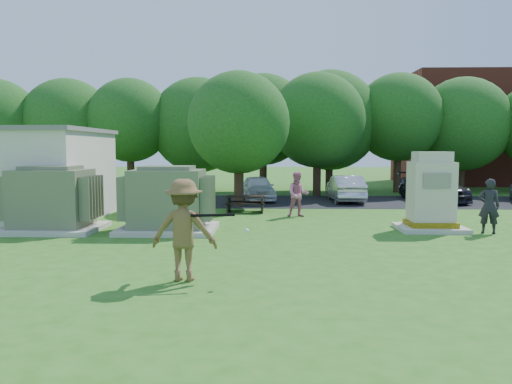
{
  "coord_description": "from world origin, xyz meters",
  "views": [
    {
      "loc": [
        0.44,
        -11.06,
        2.62
      ],
      "look_at": [
        0.0,
        4.0,
        1.3
      ],
      "focal_mm": 35.0,
      "sensor_mm": 36.0,
      "label": 1
    }
  ],
  "objects_px": {
    "transformer_left": "(52,200)",
    "car_dark": "(433,187)",
    "generator_cabinet": "(431,196)",
    "picnic_table": "(245,202)",
    "transformer_right": "(168,201)",
    "person_at_picnic": "(298,194)",
    "car_white": "(258,188)",
    "person_by_generator": "(489,206)",
    "batter": "(184,230)",
    "car_silver_a": "(345,189)"
  },
  "relations": [
    {
      "from": "transformer_left",
      "to": "car_dark",
      "type": "height_order",
      "value": "transformer_left"
    },
    {
      "from": "generator_cabinet",
      "to": "picnic_table",
      "type": "height_order",
      "value": "generator_cabinet"
    },
    {
      "from": "generator_cabinet",
      "to": "picnic_table",
      "type": "xyz_separation_m",
      "value": [
        -6.16,
        4.38,
        -0.68
      ]
    },
    {
      "from": "transformer_right",
      "to": "person_at_picnic",
      "type": "distance_m",
      "value": 5.52
    },
    {
      "from": "generator_cabinet",
      "to": "picnic_table",
      "type": "relative_size",
      "value": 1.58
    },
    {
      "from": "picnic_table",
      "to": "car_white",
      "type": "relative_size",
      "value": 0.43
    },
    {
      "from": "picnic_table",
      "to": "person_by_generator",
      "type": "height_order",
      "value": "person_by_generator"
    },
    {
      "from": "transformer_right",
      "to": "person_by_generator",
      "type": "relative_size",
      "value": 1.77
    },
    {
      "from": "transformer_left",
      "to": "batter",
      "type": "relative_size",
      "value": 1.48
    },
    {
      "from": "transformer_right",
      "to": "person_by_generator",
      "type": "xyz_separation_m",
      "value": [
        9.95,
        -0.15,
        -0.12
      ]
    },
    {
      "from": "transformer_left",
      "to": "generator_cabinet",
      "type": "distance_m",
      "value": 12.07
    },
    {
      "from": "car_silver_a",
      "to": "car_dark",
      "type": "xyz_separation_m",
      "value": [
        4.38,
        0.35,
        0.05
      ]
    },
    {
      "from": "transformer_left",
      "to": "car_dark",
      "type": "relative_size",
      "value": 0.62
    },
    {
      "from": "transformer_left",
      "to": "car_white",
      "type": "distance_m",
      "value": 11.37
    },
    {
      "from": "batter",
      "to": "person_by_generator",
      "type": "distance_m",
      "value": 10.18
    },
    {
      "from": "batter",
      "to": "car_silver_a",
      "type": "xyz_separation_m",
      "value": [
        5.4,
        14.9,
        -0.36
      ]
    },
    {
      "from": "picnic_table",
      "to": "person_at_picnic",
      "type": "relative_size",
      "value": 0.93
    },
    {
      "from": "transformer_right",
      "to": "person_by_generator",
      "type": "bearing_deg",
      "value": -0.85
    },
    {
      "from": "generator_cabinet",
      "to": "car_dark",
      "type": "xyz_separation_m",
      "value": [
        2.95,
        8.96,
        -0.4
      ]
    },
    {
      "from": "car_white",
      "to": "person_by_generator",
      "type": "bearing_deg",
      "value": -61.37
    },
    {
      "from": "car_silver_a",
      "to": "transformer_left",
      "type": "bearing_deg",
      "value": 38.8
    },
    {
      "from": "batter",
      "to": "person_at_picnic",
      "type": "bearing_deg",
      "value": -102.99
    },
    {
      "from": "car_white",
      "to": "transformer_right",
      "type": "bearing_deg",
      "value": -114.17
    },
    {
      "from": "generator_cabinet",
      "to": "person_at_picnic",
      "type": "bearing_deg",
      "value": 143.3
    },
    {
      "from": "generator_cabinet",
      "to": "person_by_generator",
      "type": "relative_size",
      "value": 1.48
    },
    {
      "from": "transformer_right",
      "to": "person_at_picnic",
      "type": "xyz_separation_m",
      "value": [
        4.3,
        3.46,
        -0.11
      ]
    },
    {
      "from": "transformer_left",
      "to": "car_dark",
      "type": "bearing_deg",
      "value": 32.01
    },
    {
      "from": "batter",
      "to": "car_white",
      "type": "height_order",
      "value": "batter"
    },
    {
      "from": "person_by_generator",
      "to": "generator_cabinet",
      "type": "bearing_deg",
      "value": -3.76
    },
    {
      "from": "transformer_right",
      "to": "batter",
      "type": "xyz_separation_m",
      "value": [
        1.53,
        -5.87,
        0.04
      ]
    },
    {
      "from": "transformer_left",
      "to": "car_dark",
      "type": "xyz_separation_m",
      "value": [
        15.01,
        9.38,
        -0.27
      ]
    },
    {
      "from": "transformer_left",
      "to": "picnic_table",
      "type": "distance_m",
      "value": 7.64
    },
    {
      "from": "person_by_generator",
      "to": "car_silver_a",
      "type": "xyz_separation_m",
      "value": [
        -3.02,
        9.18,
        -0.2
      ]
    },
    {
      "from": "picnic_table",
      "to": "person_by_generator",
      "type": "xyz_separation_m",
      "value": [
        7.75,
        -4.95,
        0.42
      ]
    },
    {
      "from": "transformer_right",
      "to": "generator_cabinet",
      "type": "xyz_separation_m",
      "value": [
        8.37,
        0.43,
        0.13
      ]
    },
    {
      "from": "person_at_picnic",
      "to": "generator_cabinet",
      "type": "bearing_deg",
      "value": -40.89
    },
    {
      "from": "picnic_table",
      "to": "batter",
      "type": "xyz_separation_m",
      "value": [
        -0.68,
        -10.67,
        0.59
      ]
    },
    {
      "from": "person_at_picnic",
      "to": "car_dark",
      "type": "bearing_deg",
      "value": 35.99
    },
    {
      "from": "batter",
      "to": "car_white",
      "type": "relative_size",
      "value": 0.54
    },
    {
      "from": "batter",
      "to": "person_at_picnic",
      "type": "height_order",
      "value": "batter"
    },
    {
      "from": "car_dark",
      "to": "car_white",
      "type": "bearing_deg",
      "value": 170.39
    },
    {
      "from": "transformer_right",
      "to": "person_by_generator",
      "type": "distance_m",
      "value": 9.96
    },
    {
      "from": "car_dark",
      "to": "person_by_generator",
      "type": "bearing_deg",
      "value": -107.23
    },
    {
      "from": "generator_cabinet",
      "to": "car_silver_a",
      "type": "bearing_deg",
      "value": 99.44
    },
    {
      "from": "transformer_right",
      "to": "car_white",
      "type": "xyz_separation_m",
      "value": [
        2.6,
        9.46,
        -0.34
      ]
    },
    {
      "from": "transformer_right",
      "to": "picnic_table",
      "type": "distance_m",
      "value": 5.32
    },
    {
      "from": "person_at_picnic",
      "to": "picnic_table",
      "type": "bearing_deg",
      "value": 143.01
    },
    {
      "from": "transformer_right",
      "to": "picnic_table",
      "type": "relative_size",
      "value": 1.88
    },
    {
      "from": "person_by_generator",
      "to": "car_dark",
      "type": "distance_m",
      "value": 9.63
    },
    {
      "from": "person_at_picnic",
      "to": "car_silver_a",
      "type": "distance_m",
      "value": 6.17
    }
  ]
}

